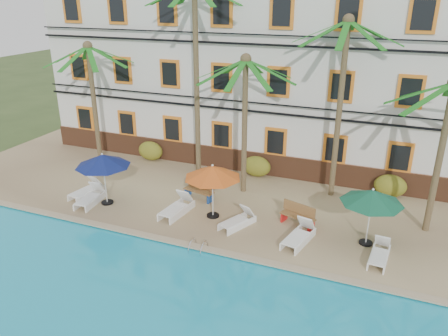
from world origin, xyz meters
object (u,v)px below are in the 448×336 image
at_px(lounger_c, 177,207).
at_px(lounger_d, 238,220).
at_px(palm_a, 92,86).
at_px(lounger_f, 380,254).
at_px(bench_right, 299,215).
at_px(umbrella_red, 213,172).
at_px(umbrella_blue, 103,161).
at_px(pool_ladder, 198,249).
at_px(palm_b, 196,58).
at_px(palm_c, 245,104).
at_px(lounger_e, 299,235).
at_px(bench_left, 200,189).
at_px(lounger_b, 91,197).
at_px(palm_d, 342,85).
at_px(lounger_a, 87,190).
at_px(umbrella_green, 372,197).

distance_m(lounger_c, lounger_d, 2.87).
bearing_deg(palm_a, lounger_f, -15.34).
height_order(lounger_f, bench_right, bench_right).
relative_size(lounger_c, lounger_d, 1.12).
relative_size(palm_a, umbrella_red, 2.76).
distance_m(umbrella_blue, bench_right, 8.92).
bearing_deg(pool_ladder, palm_b, 114.76).
bearing_deg(lounger_d, umbrella_blue, -177.55).
height_order(palm_c, lounger_e, palm_c).
relative_size(lounger_c, lounger_e, 1.02).
relative_size(lounger_d, pool_ladder, 2.45).
distance_m(palm_c, bench_left, 4.50).
bearing_deg(umbrella_blue, lounger_f, -0.70).
height_order(palm_b, lounger_b, palm_b).
xyz_separation_m(palm_d, bench_left, (-5.69, -2.73, -4.85)).
bearing_deg(lounger_a, palm_d, 22.43).
relative_size(umbrella_red, pool_ladder, 3.29).
xyz_separation_m(palm_b, lounger_b, (-3.32, -4.68, -5.86)).
relative_size(palm_a, palm_d, 0.82).
relative_size(palm_d, umbrella_green, 3.49).
distance_m(palm_a, umbrella_green, 15.36).
bearing_deg(palm_b, palm_c, -15.83).
distance_m(umbrella_blue, umbrella_red, 5.09).
xyz_separation_m(lounger_d, bench_right, (2.32, 1.04, 0.21)).
relative_size(bench_left, bench_right, 0.99).
height_order(umbrella_red, umbrella_green, umbrella_red).
bearing_deg(pool_ladder, lounger_e, 29.50).
distance_m(lounger_a, lounger_e, 10.37).
xyz_separation_m(palm_d, lounger_b, (-10.18, -5.05, -5.03)).
bearing_deg(palm_d, lounger_a, -157.57).
relative_size(lounger_f, pool_ladder, 2.33).
height_order(lounger_c, lounger_d, lounger_c).
height_order(umbrella_green, lounger_f, umbrella_green).
bearing_deg(lounger_c, lounger_e, -3.41).
relative_size(umbrella_blue, umbrella_red, 1.01).
bearing_deg(bench_right, umbrella_green, -9.73).
relative_size(palm_d, lounger_c, 4.07).
xyz_separation_m(umbrella_red, lounger_e, (3.94, -0.68, -1.79)).
bearing_deg(lounger_c, bench_right, 10.92).
height_order(palm_b, palm_d, palm_b).
bearing_deg(bench_left, palm_c, 44.10).
bearing_deg(bench_left, lounger_c, -99.52).
xyz_separation_m(lounger_d, bench_left, (-2.57, 1.80, 0.21)).
bearing_deg(lounger_b, bench_right, 9.42).
bearing_deg(palm_a, umbrella_blue, -50.31).
xyz_separation_m(lounger_f, pool_ladder, (-6.43, -1.81, -0.26)).
relative_size(umbrella_blue, lounger_d, 1.36).
distance_m(lounger_b, lounger_d, 7.08).
bearing_deg(palm_b, umbrella_blue, -120.47).
relative_size(lounger_d, bench_right, 1.16).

